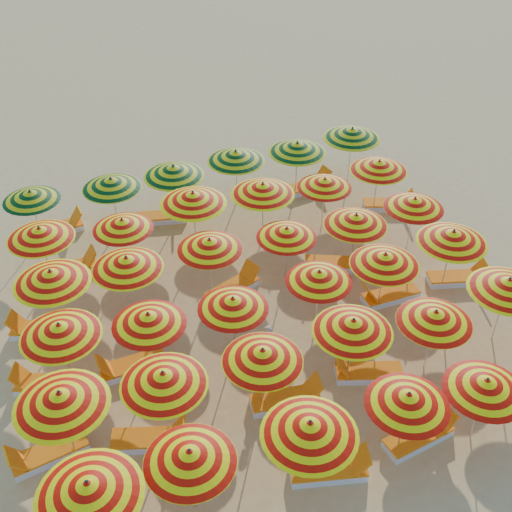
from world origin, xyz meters
name	(u,v)px	position (x,y,z in m)	size (l,w,h in m)	color
ground	(262,310)	(0.00, 0.00, 0.00)	(120.00, 120.00, 0.00)	tan
umbrella_0	(88,489)	(-5.45, -5.49, 1.93)	(2.66, 2.66, 2.19)	silver
umbrella_1	(190,456)	(-3.48, -5.34, 1.76)	(2.06, 2.06, 2.00)	silver
umbrella_2	(310,428)	(-1.05, -5.62, 1.91)	(2.08, 2.08, 2.17)	silver
umbrella_3	(408,399)	(1.30, -5.52, 1.74)	(2.03, 2.03, 1.97)	silver
umbrella_4	(486,385)	(3.12, -5.75, 1.73)	(2.35, 2.35, 1.96)	silver
umbrella_6	(60,399)	(-5.70, -3.17, 1.93)	(2.28, 2.28, 2.20)	silver
umbrella_7	(163,379)	(-3.52, -3.27, 1.85)	(2.56, 2.56, 2.10)	silver
umbrella_8	(263,355)	(-1.21, -3.30, 1.78)	(1.98, 1.98, 2.03)	silver
umbrella_9	(353,326)	(1.15, -3.18, 1.85)	(2.19, 2.19, 2.10)	silver
umbrella_10	(435,317)	(3.24, -3.50, 1.76)	(2.43, 2.43, 2.00)	silver
umbrella_11	(508,285)	(5.56, -3.23, 1.91)	(2.69, 2.69, 2.17)	silver
umbrella_12	(60,330)	(-5.49, -0.95, 1.84)	(2.00, 2.00, 2.10)	silver
umbrella_13	(149,319)	(-3.40, -1.17, 1.74)	(2.47, 2.47, 1.97)	silver
umbrella_14	(233,303)	(-1.26, -1.29, 1.71)	(1.84, 1.84, 1.94)	silver
umbrella_15	(319,276)	(1.24, -1.03, 1.70)	(2.14, 2.14, 1.93)	silver
umbrella_16	(385,259)	(3.18, -1.08, 1.81)	(2.09, 2.09, 2.05)	silver
umbrella_17	(453,237)	(5.43, -0.91, 1.90)	(2.28, 2.28, 2.16)	silver
umbrella_18	(51,277)	(-5.48, 1.10, 1.91)	(2.36, 2.36, 2.17)	silver
umbrella_19	(127,263)	(-3.50, 1.10, 1.84)	(2.11, 2.11, 2.09)	silver
umbrella_20	(210,244)	(-1.12, 1.26, 1.76)	(1.89, 1.89, 2.00)	silver
umbrella_21	(287,233)	(1.19, 1.16, 1.68)	(2.31, 2.31, 1.90)	silver
umbrella_22	(356,220)	(3.31, 0.92, 1.80)	(2.53, 2.53, 2.04)	silver
umbrella_23	(414,203)	(5.47, 1.19, 1.75)	(2.35, 2.35, 1.99)	silver
umbrella_24	(40,233)	(-5.59, 3.35, 1.83)	(2.10, 2.10, 2.08)	silver
umbrella_25	(122,224)	(-3.25, 3.20, 1.69)	(2.12, 2.12, 1.92)	silver
umbrella_26	(193,198)	(-0.99, 3.48, 1.95)	(2.12, 2.12, 2.22)	silver
umbrella_27	(263,189)	(1.25, 3.34, 1.90)	(2.68, 2.68, 2.16)	silver
umbrella_28	(325,183)	(3.41, 3.34, 1.68)	(1.98, 1.98, 1.91)	silver
umbrella_29	(379,166)	(5.50, 3.54, 1.82)	(2.51, 2.51, 2.07)	silver
umbrella_30	(31,196)	(-5.70, 5.76, 1.69)	(1.81, 1.81, 1.92)	silver
umbrella_31	(111,183)	(-3.18, 5.46, 1.81)	(2.27, 2.27, 2.05)	silver
umbrella_32	(174,171)	(-1.12, 5.43, 1.88)	(2.62, 2.62, 2.14)	silver
umbrella_33	(236,156)	(1.14, 5.72, 1.86)	(2.60, 2.60, 2.12)	silver
umbrella_34	(297,147)	(3.34, 5.51, 1.91)	(2.65, 2.65, 2.17)	silver
umbrella_35	(352,133)	(5.59, 5.76, 1.95)	(2.29, 2.29, 2.22)	silver
lounger_1	(330,470)	(-0.45, -5.61, 0.15)	(1.82, 0.97, 0.69)	white
lounger_2	(420,436)	(1.90, -5.49, 0.15)	(1.80, 0.83, 0.69)	white
lounger_4	(47,454)	(-6.30, -3.06, 0.15)	(1.81, 0.88, 0.69)	white
lounger_5	(150,440)	(-4.02, -3.46, 0.15)	(1.83, 1.07, 0.69)	white
lounger_6	(287,399)	(-0.61, -3.44, 0.15)	(1.79, 0.79, 0.69)	white
lounger_7	(367,373)	(1.66, -3.32, 0.15)	(1.83, 1.09, 0.69)	white
lounger_8	(48,385)	(-6.09, -0.96, 0.15)	(1.83, 1.15, 0.69)	white
lounger_9	(131,366)	(-4.00, -1.05, 0.15)	(1.77, 0.70, 0.69)	white
lounger_10	(389,296)	(3.68, -0.85, 0.15)	(1.75, 0.63, 0.69)	white
lounger_11	(457,278)	(6.03, -0.83, 0.15)	(1.82, 1.01, 0.69)	white
lounger_12	(41,330)	(-6.08, 1.12, 0.15)	(1.83, 1.13, 0.69)	white
lounger_13	(233,288)	(-0.53, 1.03, 0.15)	(1.82, 1.19, 0.69)	white
lounger_14	(334,264)	(2.80, 1.08, 0.15)	(1.82, 1.22, 0.69)	white
lounger_15	(70,269)	(-4.99, 3.59, 0.15)	(1.77, 0.72, 0.69)	white
lounger_16	(389,205)	(6.09, 3.50, 0.15)	(1.83, 1.16, 0.69)	white
lounger_17	(58,228)	(-5.10, 5.97, 0.15)	(1.78, 0.76, 0.69)	white
lounger_18	(163,217)	(-1.63, 5.45, 0.15)	(1.81, 0.92, 0.69)	white
lounger_19	(309,186)	(3.94, 5.64, 0.15)	(1.81, 0.89, 0.69)	white
beachgoer_a	(269,344)	(-0.54, -1.96, 0.64)	(0.46, 0.30, 1.27)	tan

